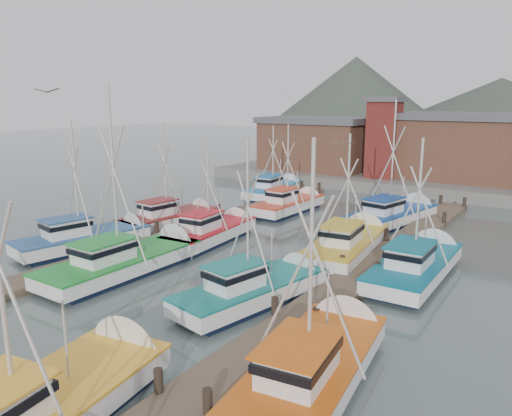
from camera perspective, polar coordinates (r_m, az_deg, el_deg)
The scene contains 22 objects.
ground at distance 26.98m, azimuth -6.60°, elevation -8.38°, with size 260.00×260.00×0.00m, color #455350.
dock_left at distance 34.27m, azimuth -11.18°, elevation -3.64°, with size 2.30×46.00×1.50m.
dock_right at distance 26.70m, azimuth 10.91°, elevation -8.27°, with size 2.30×46.00×1.50m.
quay at distance 59.16m, azimuth 17.26°, elevation 3.13°, with size 44.00×16.00×1.20m, color slate.
shed_left at distance 60.91m, azimuth 6.92°, elevation 7.39°, with size 12.72×8.48×6.20m.
shed_center at distance 57.29m, azimuth 23.30°, elevation 6.53°, with size 14.84×9.54×6.90m.
lookout_tower at distance 55.44m, azimuth 14.38°, elevation 7.88°, with size 3.60×3.60×8.50m.
distant_hills at distance 145.00m, azimuth 22.32°, elevation 7.68°, with size 175.00×140.00×42.00m.
boat_1 at distance 16.83m, azimuth -23.40°, elevation -20.42°, with size 4.71×10.69×9.83m.
boat_4 at distance 28.94m, azimuth -14.20°, elevation -5.79°, with size 4.50×10.11×11.28m.
boat_5 at distance 24.07m, azimuth 0.23°, elevation -9.18°, with size 4.22×8.91×8.56m.
boat_6 at distance 34.17m, azimuth -18.41°, elevation -3.27°, with size 4.49×9.36×9.03m.
boat_7 at distance 17.88m, azimuth 6.88°, elevation -17.34°, with size 4.09×9.79×9.27m.
boat_8 at distance 34.24m, azimuth -4.78°, elevation -2.65°, with size 3.31×8.72×7.38m.
boat_9 at distance 31.96m, azimuth 10.64°, elevation -3.91°, with size 3.99×9.90×8.39m.
boat_10 at distance 38.45m, azimuth -9.41°, elevation -1.09°, with size 3.55×8.62×8.50m.
boat_11 at distance 28.77m, azimuth 18.02°, elevation -6.16°, with size 3.54×9.58×8.48m.
boat_12 at distance 42.98m, azimuth 4.07°, elevation 0.46°, with size 3.30×8.63×8.16m.
boat_13 at distance 40.34m, azimuth 15.56°, elevation -0.74°, with size 4.92×10.18×10.35m.
boat_14 at distance 50.14m, azimuth 2.30°, elevation 2.20°, with size 3.51×9.13×7.74m.
gull_near at distance 23.45m, azimuth -22.81°, elevation 12.21°, with size 1.55×0.64×0.24m.
gull_far at distance 28.67m, azimuth 9.91°, elevation 7.28°, with size 1.52×0.66×0.24m.
Camera 1 is at (16.49, -19.11, 9.52)m, focal length 35.00 mm.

